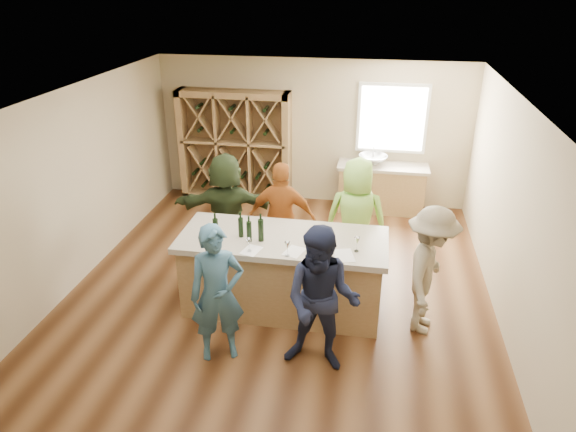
% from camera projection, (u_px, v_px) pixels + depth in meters
% --- Properties ---
extents(floor, '(6.00, 7.00, 0.10)m').
position_uv_depth(floor, '(279.00, 296.00, 7.46)').
color(floor, '#56341B').
rests_on(floor, ground).
extents(ceiling, '(6.00, 7.00, 0.10)m').
position_uv_depth(ceiling, '(277.00, 96.00, 6.22)').
color(ceiling, white).
rests_on(ceiling, ground).
extents(wall_back, '(6.00, 0.10, 2.80)m').
position_uv_depth(wall_back, '(313.00, 132.00, 10.00)').
color(wall_back, tan).
rests_on(wall_back, ground).
extents(wall_front, '(6.00, 0.10, 2.80)m').
position_uv_depth(wall_front, '(184.00, 404.00, 3.68)').
color(wall_front, tan).
rests_on(wall_front, ground).
extents(wall_left, '(0.10, 7.00, 2.80)m').
position_uv_depth(wall_left, '(68.00, 190.00, 7.31)').
color(wall_left, tan).
rests_on(wall_left, ground).
extents(wall_right, '(0.10, 7.00, 2.80)m').
position_uv_depth(wall_right, '(519.00, 222.00, 6.36)').
color(wall_right, tan).
rests_on(wall_right, ground).
extents(window_frame, '(1.30, 0.06, 1.30)m').
position_uv_depth(window_frame, '(392.00, 118.00, 9.54)').
color(window_frame, white).
rests_on(window_frame, wall_back).
extents(window_pane, '(1.18, 0.01, 1.18)m').
position_uv_depth(window_pane, '(392.00, 119.00, 9.51)').
color(window_pane, white).
rests_on(window_pane, wall_back).
extents(wine_rack, '(2.20, 0.45, 2.20)m').
position_uv_depth(wine_rack, '(235.00, 147.00, 10.11)').
color(wine_rack, olive).
rests_on(wine_rack, floor).
extents(back_counter_base, '(1.60, 0.58, 0.86)m').
position_uv_depth(back_counter_base, '(381.00, 189.00, 9.88)').
color(back_counter_base, olive).
rests_on(back_counter_base, floor).
extents(back_counter_top, '(1.70, 0.62, 0.06)m').
position_uv_depth(back_counter_top, '(383.00, 167.00, 9.69)').
color(back_counter_top, '#ADA18E').
rests_on(back_counter_top, back_counter_base).
extents(sink, '(0.54, 0.54, 0.19)m').
position_uv_depth(sink, '(373.00, 160.00, 9.66)').
color(sink, silver).
rests_on(sink, back_counter_top).
extents(faucet, '(0.02, 0.02, 0.30)m').
position_uv_depth(faucet, '(373.00, 154.00, 9.80)').
color(faucet, silver).
rests_on(faucet, back_counter_top).
extents(tasting_counter_base, '(2.60, 1.00, 1.00)m').
position_uv_depth(tasting_counter_base, '(283.00, 275.00, 6.93)').
color(tasting_counter_base, olive).
rests_on(tasting_counter_base, floor).
extents(tasting_counter_top, '(2.72, 1.12, 0.08)m').
position_uv_depth(tasting_counter_top, '(283.00, 240.00, 6.70)').
color(tasting_counter_top, '#ADA18E').
rests_on(tasting_counter_top, tasting_counter_base).
extents(wine_bottle_a, '(0.09, 0.09, 0.29)m').
position_uv_depth(wine_bottle_a, '(216.00, 229.00, 6.58)').
color(wine_bottle_a, black).
rests_on(wine_bottle_a, tasting_counter_top).
extents(wine_bottle_c, '(0.08, 0.08, 0.27)m').
position_uv_depth(wine_bottle_c, '(241.00, 227.00, 6.65)').
color(wine_bottle_c, black).
rests_on(wine_bottle_c, tasting_counter_top).
extents(wine_bottle_d, '(0.07, 0.07, 0.27)m').
position_uv_depth(wine_bottle_d, '(249.00, 232.00, 6.53)').
color(wine_bottle_d, black).
rests_on(wine_bottle_d, tasting_counter_top).
extents(wine_bottle_e, '(0.10, 0.10, 0.30)m').
position_uv_depth(wine_bottle_e, '(261.00, 230.00, 6.54)').
color(wine_bottle_e, black).
rests_on(wine_bottle_e, tasting_counter_top).
extents(wine_glass_a, '(0.06, 0.06, 0.17)m').
position_uv_depth(wine_glass_a, '(249.00, 245.00, 6.31)').
color(wine_glass_a, white).
rests_on(wine_glass_a, tasting_counter_top).
extents(wine_glass_b, '(0.09, 0.09, 0.19)m').
position_uv_depth(wine_glass_b, '(287.00, 249.00, 6.21)').
color(wine_glass_b, white).
rests_on(wine_glass_b, tasting_counter_top).
extents(wine_glass_c, '(0.07, 0.07, 0.17)m').
position_uv_depth(wine_glass_c, '(334.00, 252.00, 6.15)').
color(wine_glass_c, white).
rests_on(wine_glass_c, tasting_counter_top).
extents(wine_glass_d, '(0.08, 0.08, 0.20)m').
position_uv_depth(wine_glass_d, '(315.00, 240.00, 6.40)').
color(wine_glass_d, white).
rests_on(wine_glass_d, tasting_counter_top).
extents(wine_glass_e, '(0.08, 0.08, 0.20)m').
position_uv_depth(wine_glass_e, '(357.00, 244.00, 6.31)').
color(wine_glass_e, white).
rests_on(wine_glass_e, tasting_counter_top).
extents(tasting_menu_a, '(0.26, 0.32, 0.00)m').
position_uv_depth(tasting_menu_a, '(251.00, 250.00, 6.37)').
color(tasting_menu_a, white).
rests_on(tasting_menu_a, tasting_counter_top).
extents(tasting_menu_b, '(0.29, 0.34, 0.00)m').
position_uv_depth(tasting_menu_b, '(294.00, 252.00, 6.34)').
color(tasting_menu_b, white).
rests_on(tasting_menu_b, tasting_counter_top).
extents(tasting_menu_c, '(0.32, 0.39, 0.00)m').
position_uv_depth(tasting_menu_c, '(343.00, 256.00, 6.25)').
color(tasting_menu_c, white).
rests_on(tasting_menu_c, tasting_counter_top).
extents(person_near_left, '(0.76, 0.66, 1.72)m').
position_uv_depth(person_near_left, '(217.00, 294.00, 5.88)').
color(person_near_left, '#335972').
rests_on(person_near_left, floor).
extents(person_near_right, '(0.91, 0.56, 1.79)m').
position_uv_depth(person_near_right, '(322.00, 301.00, 5.70)').
color(person_near_right, '#191E38').
rests_on(person_near_right, floor).
extents(person_server, '(0.74, 1.19, 1.71)m').
position_uv_depth(person_server, '(429.00, 271.00, 6.35)').
color(person_server, gray).
rests_on(person_server, floor).
extents(person_far_mid, '(1.03, 0.53, 1.75)m').
position_uv_depth(person_far_mid, '(282.00, 218.00, 7.68)').
color(person_far_mid, '#994C19').
rests_on(person_far_mid, floor).
extents(person_far_right, '(0.92, 0.60, 1.85)m').
position_uv_depth(person_far_right, '(356.00, 219.00, 7.53)').
color(person_far_right, '#8CC64C').
rests_on(person_far_right, floor).
extents(person_far_left, '(1.75, 0.90, 1.80)m').
position_uv_depth(person_far_left, '(227.00, 209.00, 7.91)').
color(person_far_left, '#263319').
rests_on(person_far_left, floor).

